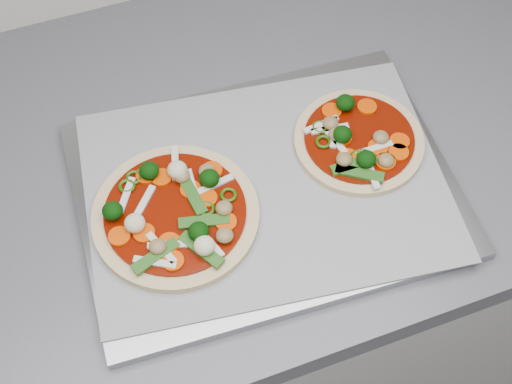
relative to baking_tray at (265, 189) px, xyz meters
name	(u,v)px	position (x,y,z in m)	size (l,w,h in m)	color
base_cabinet	(222,303)	(-0.05, 0.08, -0.48)	(3.60, 0.60, 0.86)	beige
countertop	(208,159)	(-0.05, 0.08, -0.03)	(3.60, 0.60, 0.04)	#595A61
baking_tray	(265,189)	(0.00, 0.00, 0.00)	(0.45, 0.33, 0.01)	gray
parchment	(265,185)	(0.00, 0.00, 0.01)	(0.43, 0.31, 0.00)	gray
pizza_left	(176,213)	(-0.11, -0.01, 0.02)	(0.26, 0.26, 0.03)	beige
pizza_right	(358,141)	(0.13, 0.02, 0.02)	(0.20, 0.20, 0.03)	beige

